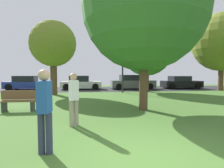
% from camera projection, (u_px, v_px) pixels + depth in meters
% --- Properties ---
extents(ground_plane, '(44.00, 44.00, 0.00)m').
position_uv_depth(ground_plane, '(149.00, 162.00, 3.44)').
color(ground_plane, '#47702D').
extents(road_strip, '(44.00, 6.40, 0.01)m').
position_uv_depth(road_strip, '(100.00, 89.00, 19.29)').
color(road_strip, '#28282B').
rests_on(road_strip, ground_plane).
extents(maple_tree_near, '(4.53, 4.53, 5.98)m').
position_uv_depth(maple_tree_near, '(147.00, 50.00, 16.23)').
color(maple_tree_near, brown).
rests_on(maple_tree_near, ground_plane).
extents(oak_tree_left, '(5.54, 5.54, 7.33)m').
position_uv_depth(oak_tree_left, '(144.00, 9.00, 8.14)').
color(oak_tree_left, brown).
rests_on(oak_tree_left, ground_plane).
extents(maple_tree_far, '(3.55, 3.55, 5.75)m').
position_uv_depth(maple_tree_far, '(53.00, 44.00, 14.12)').
color(maple_tree_far, brown).
rests_on(maple_tree_far, ground_plane).
extents(oak_tree_right, '(5.56, 5.56, 7.44)m').
position_uv_depth(oak_tree_right, '(222.00, 42.00, 17.43)').
color(oak_tree_right, brown).
rests_on(oak_tree_right, ground_plane).
extents(person_thrower, '(0.34, 0.38, 1.69)m').
position_uv_depth(person_thrower, '(74.00, 97.00, 5.76)').
color(person_thrower, gray).
rests_on(person_thrower, ground_plane).
extents(person_bystander, '(0.30, 0.35, 1.76)m').
position_uv_depth(person_bystander, '(45.00, 107.00, 3.74)').
color(person_bystander, '#2D334C').
rests_on(person_bystander, ground_plane).
extents(parked_car_blue, '(4.30, 1.96, 1.41)m').
position_uv_depth(parked_car_blue, '(27.00, 83.00, 18.58)').
color(parked_car_blue, '#233893').
rests_on(parked_car_blue, ground_plane).
extents(parked_car_white, '(4.09, 2.10, 1.41)m').
position_uv_depth(parked_car_white, '(81.00, 83.00, 19.01)').
color(parked_car_white, white).
rests_on(parked_car_white, ground_plane).
extents(parked_car_grey, '(4.59, 2.08, 1.49)m').
position_uv_depth(parked_car_grey, '(132.00, 82.00, 19.40)').
color(parked_car_grey, slate).
rests_on(parked_car_grey, ground_plane).
extents(parked_car_black, '(4.12, 2.06, 1.36)m').
position_uv_depth(parked_car_black, '(181.00, 83.00, 19.96)').
color(parked_car_black, black).
rests_on(parked_car_black, ground_plane).
extents(park_bench, '(1.60, 0.45, 0.90)m').
position_uv_depth(park_bench, '(19.00, 100.00, 8.13)').
color(park_bench, brown).
rests_on(park_bench, ground_plane).
extents(street_lamp_post, '(0.14, 0.14, 4.50)m').
position_uv_depth(street_lamp_post, '(123.00, 66.00, 15.60)').
color(street_lamp_post, '#2D2D33').
rests_on(street_lamp_post, ground_plane).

